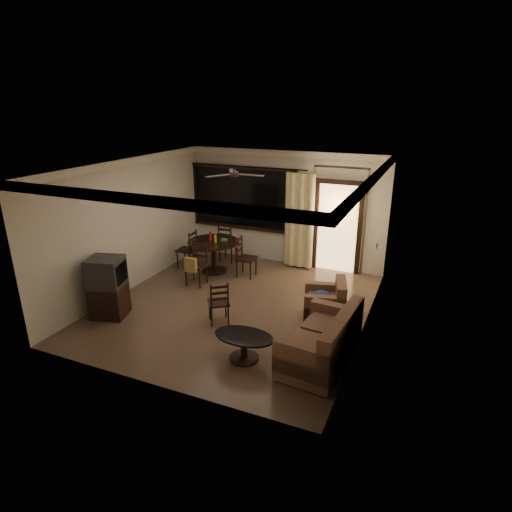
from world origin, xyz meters
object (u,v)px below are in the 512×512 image
at_px(dining_chair_west, 188,256).
at_px(dining_chair_north, 228,250).
at_px(dining_table, 214,248).
at_px(tv_cabinet, 108,287).
at_px(armchair, 327,303).
at_px(dining_chair_south, 196,272).
at_px(dining_chair_east, 246,265).
at_px(side_chair, 219,310).
at_px(coffee_table, 244,343).
at_px(sofa, 324,343).

relative_size(dining_chair_west, dining_chair_north, 1.00).
bearing_deg(dining_table, dining_chair_west, -178.52).
relative_size(tv_cabinet, armchair, 1.27).
relative_size(dining_chair_south, armchair, 1.03).
bearing_deg(tv_cabinet, dining_chair_north, 61.98).
height_order(dining_chair_south, armchair, dining_chair_south).
height_order(tv_cabinet, armchair, tv_cabinet).
distance_m(dining_chair_west, armchair, 4.02).
bearing_deg(tv_cabinet, armchair, 5.11).
bearing_deg(tv_cabinet, dining_chair_east, 44.03).
xyz_separation_m(dining_chair_east, side_chair, (0.46, -2.22, -0.03)).
height_order(dining_chair_west, dining_chair_north, same).
distance_m(dining_chair_east, dining_chair_north, 1.15).
bearing_deg(armchair, dining_chair_west, 146.50).
relative_size(dining_chair_east, side_chair, 1.12).
distance_m(dining_table, side_chair, 2.58).
height_order(dining_chair_north, coffee_table, dining_chair_north).
bearing_deg(dining_chair_east, tv_cabinet, 149.32).
distance_m(dining_chair_west, dining_chair_east, 1.57).
xyz_separation_m(dining_chair_east, dining_chair_north, (-0.85, 0.77, 0.00)).
distance_m(dining_chair_south, side_chair, 1.86).
distance_m(dining_chair_east, side_chair, 2.27).
relative_size(dining_chair_south, coffee_table, 0.97).
xyz_separation_m(tv_cabinet, coffee_table, (2.97, -0.33, -0.30)).
xyz_separation_m(dining_table, tv_cabinet, (-0.74, -2.78, -0.02)).
xyz_separation_m(tv_cabinet, armchair, (3.84, 1.52, -0.28)).
xyz_separation_m(armchair, coffee_table, (-0.86, -1.85, -0.03)).
xyz_separation_m(sofa, coffee_table, (-1.19, -0.40, -0.06)).
bearing_deg(dining_chair_north, tv_cabinet, 77.27).
xyz_separation_m(dining_chair_north, tv_cabinet, (-0.73, -3.56, 0.31)).
distance_m(sofa, armchair, 1.49).
xyz_separation_m(tv_cabinet, sofa, (4.16, 0.07, -0.24)).
bearing_deg(dining_chair_south, armchair, -8.66).
distance_m(dining_chair_north, coffee_table, 4.50).
xyz_separation_m(dining_chair_south, tv_cabinet, (-0.76, -1.92, 0.28)).
relative_size(dining_chair_west, coffee_table, 0.97).
relative_size(dining_table, coffee_table, 1.26).
relative_size(dining_table, side_chair, 1.44).
distance_m(dining_chair_south, dining_chair_north, 1.64).
bearing_deg(tv_cabinet, coffee_table, -22.88).
relative_size(dining_chair_north, armchair, 1.03).
distance_m(sofa, coffee_table, 1.25).
bearing_deg(coffee_table, dining_chair_east, 114.01).
relative_size(dining_table, sofa, 0.72).
relative_size(dining_table, armchair, 1.32).
height_order(dining_table, armchair, dining_table).
bearing_deg(coffee_table, sofa, 18.47).
bearing_deg(dining_table, sofa, -38.47).
xyz_separation_m(dining_chair_west, tv_cabinet, (-0.01, -2.76, 0.31)).
distance_m(dining_chair_east, armchair, 2.59).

